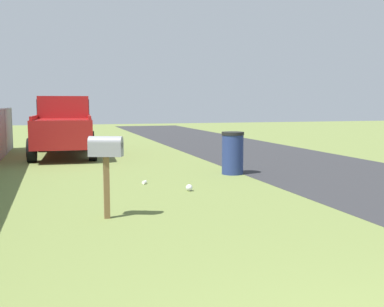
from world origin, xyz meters
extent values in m
cube|color=brown|center=(6.06, 1.30, 0.50)|extent=(0.09, 0.09, 1.00)
cube|color=gray|center=(6.06, 1.30, 1.11)|extent=(0.38, 0.56, 0.22)
cylinder|color=gray|center=(6.06, 1.30, 1.22)|extent=(0.38, 0.56, 0.20)
cube|color=red|center=(6.17, 1.30, 1.17)|extent=(0.02, 0.04, 0.18)
cube|color=maroon|center=(15.39, 1.76, 0.88)|extent=(5.11, 2.13, 0.90)
cube|color=maroon|center=(15.99, 1.73, 1.71)|extent=(1.80, 1.80, 0.76)
cube|color=black|center=(15.99, 1.73, 1.71)|extent=(1.75, 1.84, 0.53)
cube|color=maroon|center=(14.33, 2.68, 1.39)|extent=(2.61, 0.22, 0.12)
cube|color=maroon|center=(14.24, 0.97, 1.39)|extent=(2.61, 0.22, 0.12)
cylinder|color=black|center=(17.09, 2.60, 0.38)|extent=(0.77, 0.30, 0.76)
cylinder|color=black|center=(16.99, 0.74, 0.38)|extent=(0.77, 0.30, 0.76)
cylinder|color=black|center=(13.79, 2.78, 0.38)|extent=(0.77, 0.30, 0.76)
cylinder|color=black|center=(13.68, 0.93, 0.38)|extent=(0.77, 0.30, 0.76)
cylinder|color=navy|center=(9.77, -2.34, 0.51)|extent=(0.55, 0.55, 1.02)
cylinder|color=black|center=(9.77, -2.34, 1.06)|extent=(0.58, 0.58, 0.08)
cylinder|color=#9EA3A8|center=(16.32, 3.78, 0.84)|extent=(0.07, 0.07, 1.67)
cylinder|color=#9EA3A8|center=(18.84, 3.78, 0.84)|extent=(0.07, 0.07, 1.67)
cylinder|color=white|center=(8.96, 0.15, 0.04)|extent=(0.13, 0.13, 0.08)
sphere|color=silver|center=(7.87, -0.60, 0.07)|extent=(0.14, 0.14, 0.14)
camera|label=1|loc=(-1.16, 2.05, 1.83)|focal=42.55mm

